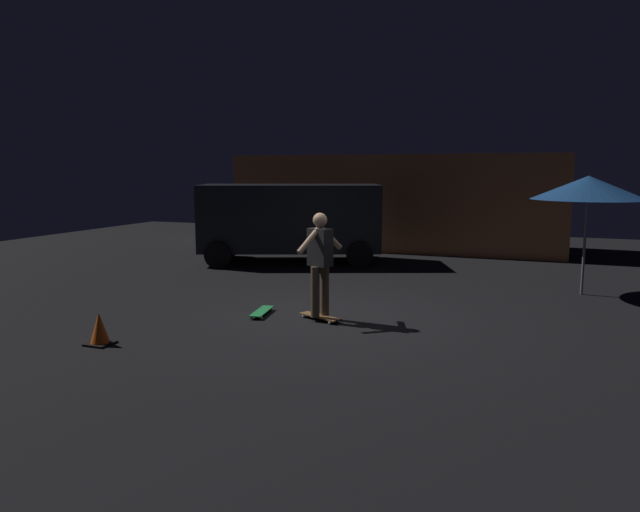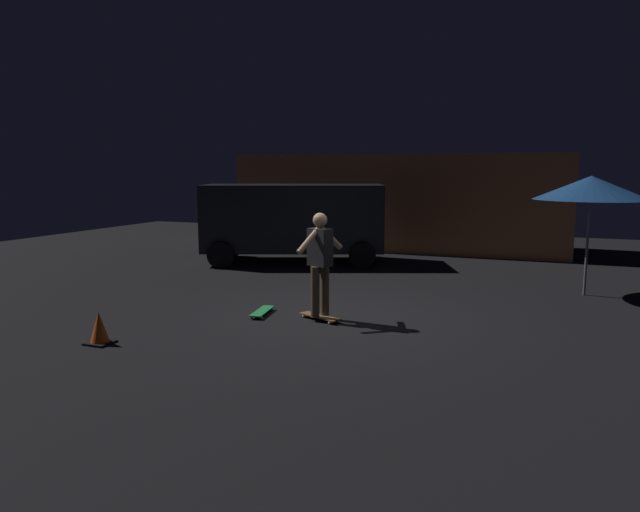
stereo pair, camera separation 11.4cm
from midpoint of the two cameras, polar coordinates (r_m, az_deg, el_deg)
ground_plane at (r=9.82m, az=0.61°, el=-5.88°), size 28.00×28.00×0.00m
low_building at (r=18.76m, az=7.46°, el=5.27°), size 9.93×3.29×2.85m
parked_van at (r=15.46m, az=-3.14°, el=3.69°), size 4.98×3.57×2.03m
patio_umbrella at (r=12.35m, az=24.27°, el=6.04°), size 2.10×2.10×2.30m
skateboard_ridden at (r=9.59m, az=-0.34°, el=-5.89°), size 0.80×0.49×0.07m
skateboard_spare at (r=9.98m, az=-5.99°, el=-5.37°), size 0.32×0.80×0.07m
skater at (r=9.39m, az=-0.35°, el=-0.08°), size 0.47×0.94×1.67m
traffic_cone at (r=8.81m, az=-20.89°, el=-6.69°), size 0.34×0.34×0.46m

